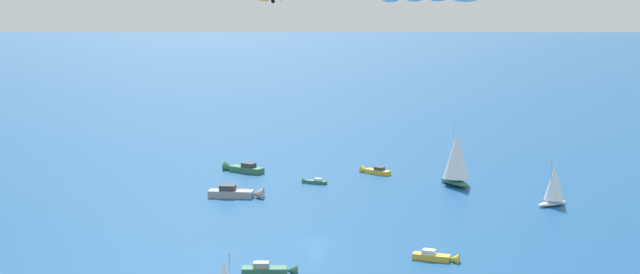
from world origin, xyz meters
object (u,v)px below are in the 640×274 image
object	(u,v)px
motorboat_far_port	(242,168)
motorboat_offshore	(239,193)
motorboat_outer_ring_b	(438,257)
motorboat_trailing	(272,270)
sailboat_outer_ring_c	(456,158)
motorboat_near_centre	(313,182)
motorboat_outer_ring_e	(374,171)
sailboat_far_stbd	(554,185)

from	to	relation	value
motorboat_far_port	motorboat_offshore	distance (m)	25.54
motorboat_offshore	motorboat_outer_ring_b	world-z (taller)	motorboat_offshore
motorboat_far_port	motorboat_trailing	xyz separation A→B (m)	(-72.84, 15.47, -0.16)
motorboat_trailing	sailboat_outer_ring_c	xyz separation A→B (m)	(43.73, -52.70, 5.02)
motorboat_far_port	motorboat_outer_ring_b	world-z (taller)	motorboat_far_port
motorboat_offshore	motorboat_near_centre	bearing A→B (deg)	-67.70
motorboat_far_port	motorboat_outer_ring_e	world-z (taller)	motorboat_far_port
sailboat_far_stbd	motorboat_near_centre	bearing A→B (deg)	45.69
sailboat_far_stbd	sailboat_outer_ring_c	world-z (taller)	sailboat_outer_ring_c
motorboat_near_centre	sailboat_far_stbd	world-z (taller)	sailboat_far_stbd
motorboat_far_port	sailboat_outer_ring_c	xyz separation A→B (m)	(-29.10, -37.23, 4.86)
sailboat_outer_ring_c	motorboat_outer_ring_e	world-z (taller)	sailboat_outer_ring_c
sailboat_far_stbd	motorboat_offshore	world-z (taller)	sailboat_far_stbd
sailboat_outer_ring_c	motorboat_trailing	bearing A→B (deg)	129.69
motorboat_far_port	motorboat_outer_ring_b	distance (m)	75.46
motorboat_offshore	motorboat_outer_ring_e	size ratio (longest dim) A/B	1.48
sailboat_far_stbd	motorboat_outer_ring_b	world-z (taller)	sailboat_far_stbd
motorboat_offshore	motorboat_far_port	bearing A→B (deg)	-16.53
motorboat_offshore	motorboat_outer_ring_e	xyz separation A→B (m)	(12.75, -33.91, -0.26)
motorboat_trailing	motorboat_far_port	bearing A→B (deg)	-11.99
motorboat_outer_ring_e	motorboat_trailing	bearing A→B (deg)	145.43
sailboat_far_stbd	motorboat_outer_ring_b	xyz separation A→B (m)	(-23.77, 36.33, -3.35)
motorboat_far_port	motorboat_trailing	distance (m)	74.46
motorboat_near_centre	motorboat_far_port	xyz separation A→B (m)	(17.14, 10.64, 0.36)
sailboat_far_stbd	motorboat_outer_ring_b	bearing A→B (deg)	123.20
sailboat_outer_ring_c	motorboat_outer_ring_b	bearing A→B (deg)	148.48
motorboat_trailing	motorboat_outer_ring_e	xyz separation A→B (m)	(61.10, -42.11, -0.04)
motorboat_trailing	sailboat_outer_ring_c	size ratio (longest dim) A/B	0.64
motorboat_outer_ring_b	sailboat_outer_ring_c	distance (m)	53.98
motorboat_far_port	motorboat_outer_ring_e	xyz separation A→B (m)	(-11.73, -26.64, -0.20)
motorboat_near_centre	motorboat_outer_ring_e	bearing A→B (deg)	-71.33
motorboat_trailing	motorboat_outer_ring_e	distance (m)	74.21
motorboat_offshore	motorboat_outer_ring_e	bearing A→B (deg)	-69.39
motorboat_outer_ring_b	motorboat_near_centre	bearing A→B (deg)	-1.50
motorboat_near_centre	motorboat_outer_ring_b	bearing A→B (deg)	178.50
motorboat_trailing	motorboat_outer_ring_e	world-z (taller)	motorboat_trailing
motorboat_near_centre	motorboat_outer_ring_b	world-z (taller)	motorboat_outer_ring_b
motorboat_trailing	motorboat_offshore	bearing A→B (deg)	-9.63
motorboat_offshore	motorboat_trailing	world-z (taller)	motorboat_offshore
motorboat_trailing	motorboat_outer_ring_b	bearing A→B (deg)	-94.82
motorboat_trailing	motorboat_outer_ring_b	size ratio (longest dim) A/B	1.26
motorboat_near_centre	motorboat_offshore	bearing A→B (deg)	112.30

